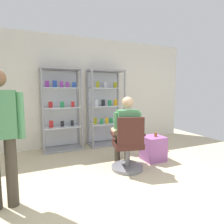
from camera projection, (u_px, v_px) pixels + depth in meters
ground_plane at (148, 211)px, 2.17m from camera, size 7.20×7.20×0.00m
back_wall at (82, 92)px, 4.75m from camera, size 6.00×0.10×2.70m
display_cabinet_left at (61, 109)px, 4.37m from camera, size 0.90×0.45×1.90m
display_cabinet_right at (105, 107)px, 4.80m from camera, size 0.90×0.45×1.90m
office_chair at (128, 148)px, 3.23m from camera, size 0.61×0.58×0.96m
seated_shopkeeper at (126, 129)px, 3.36m from camera, size 0.55×0.62×1.29m
storage_crate at (153, 148)px, 3.74m from camera, size 0.40×0.40×0.48m
tea_glass at (156, 135)px, 3.70m from camera, size 0.06×0.06×0.08m
standing_customer at (0, 131)px, 2.14m from camera, size 0.52×0.23×1.63m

